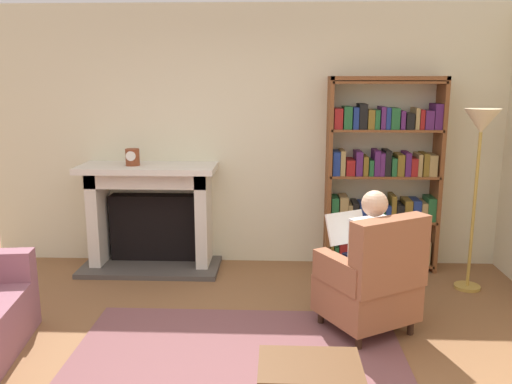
# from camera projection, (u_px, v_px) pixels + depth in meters

# --- Properties ---
(back_wall) EXTENTS (5.60, 0.10, 2.70)m
(back_wall) POSITION_uv_depth(u_px,v_px,m) (252.00, 137.00, 5.59)
(back_wall) COLOR beige
(back_wall) RESTS_ON ground
(area_rug) EXTENTS (2.40, 1.80, 0.01)m
(area_rug) POSITION_uv_depth(u_px,v_px,m) (236.00, 366.00, 3.68)
(area_rug) COLOR brown
(area_rug) RESTS_ON ground
(fireplace) EXTENTS (1.42, 0.64, 1.10)m
(fireplace) POSITION_uv_depth(u_px,v_px,m) (151.00, 213.00, 5.55)
(fireplace) COLOR #4C4742
(fireplace) RESTS_ON ground
(mantel_clock) EXTENTS (0.14, 0.14, 0.17)m
(mantel_clock) POSITION_uv_depth(u_px,v_px,m) (132.00, 157.00, 5.33)
(mantel_clock) COLOR brown
(mantel_clock) RESTS_ON fireplace
(bookshelf) EXTENTS (1.14, 0.32, 1.98)m
(bookshelf) POSITION_uv_depth(u_px,v_px,m) (383.00, 178.00, 5.41)
(bookshelf) COLOR brown
(bookshelf) RESTS_ON ground
(armchair_reading) EXTENTS (0.87, 0.86, 0.97)m
(armchair_reading) POSITION_uv_depth(u_px,v_px,m) (372.00, 282.00, 4.09)
(armchair_reading) COLOR #331E14
(armchair_reading) RESTS_ON ground
(seated_reader) EXTENTS (0.54, 0.59, 1.14)m
(seated_reader) POSITION_uv_depth(u_px,v_px,m) (364.00, 253.00, 4.15)
(seated_reader) COLOR white
(seated_reader) RESTS_ON ground
(side_table) EXTENTS (0.56, 0.39, 0.45)m
(side_table) POSITION_uv_depth(u_px,v_px,m) (310.00, 376.00, 2.88)
(side_table) COLOR brown
(side_table) RESTS_ON ground
(floor_lamp) EXTENTS (0.32, 0.32, 1.70)m
(floor_lamp) POSITION_uv_depth(u_px,v_px,m) (480.00, 138.00, 4.76)
(floor_lamp) COLOR #B7933F
(floor_lamp) RESTS_ON ground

